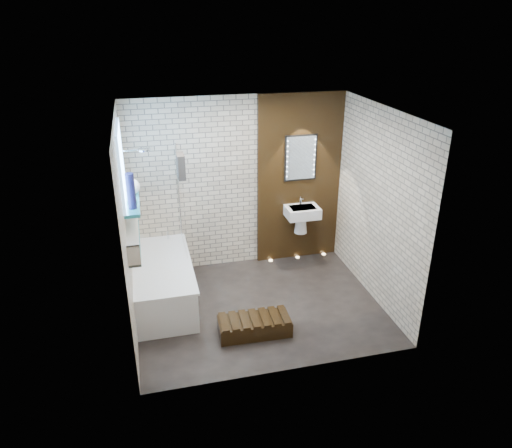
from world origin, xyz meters
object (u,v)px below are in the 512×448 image
object	(u,v)px
led_mirror	(301,158)
walnut_step	(254,326)
bath_screen	(181,200)
bathtub	(163,282)
washbasin	(302,215)

from	to	relation	value
led_mirror	walnut_step	bearing A→B (deg)	-122.63
bath_screen	led_mirror	distance (m)	1.89
led_mirror	bath_screen	bearing A→B (deg)	-169.34
led_mirror	walnut_step	size ratio (longest dim) A/B	0.79
bath_screen	bathtub	bearing A→B (deg)	-128.90
bathtub	washbasin	size ratio (longest dim) A/B	3.00
bathtub	washbasin	world-z (taller)	washbasin
walnut_step	washbasin	bearing A→B (deg)	54.91
bath_screen	walnut_step	world-z (taller)	bath_screen
walnut_step	bathtub	bearing A→B (deg)	135.67
bath_screen	washbasin	world-z (taller)	bath_screen
washbasin	walnut_step	size ratio (longest dim) A/B	0.66
bath_screen	walnut_step	xyz separation A→B (m)	(0.67, -1.45, -1.18)
bathtub	bath_screen	bearing A→B (deg)	51.10
bath_screen	led_mirror	world-z (taller)	led_mirror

